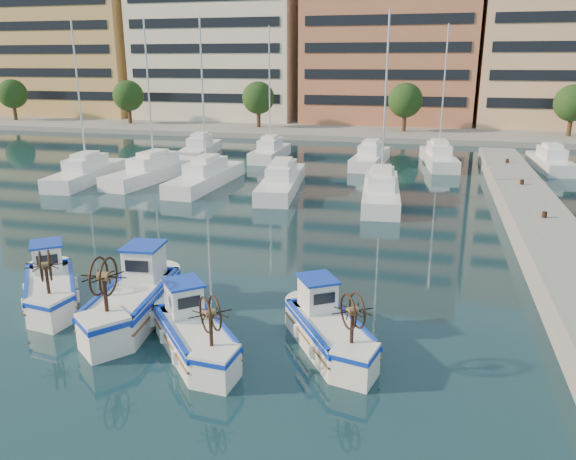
# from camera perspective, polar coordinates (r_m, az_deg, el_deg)

# --- Properties ---
(ground) EXTENTS (300.00, 300.00, 0.00)m
(ground) POSITION_cam_1_polar(r_m,az_deg,el_deg) (18.76, -10.71, -10.82)
(ground) COLOR #183A3E
(ground) RESTS_ON ground
(quay) EXTENTS (3.00, 60.00, 1.20)m
(quay) POSITION_cam_1_polar(r_m,az_deg,el_deg) (24.95, 26.62, -3.77)
(quay) COLOR gray
(quay) RESTS_ON ground
(waterfront) EXTENTS (180.00, 40.00, 25.60)m
(waterfront) POSITION_cam_1_polar(r_m,az_deg,el_deg) (80.05, 16.53, 17.93)
(waterfront) COLOR gray
(waterfront) RESTS_ON ground
(yacht_marina) EXTENTS (37.22, 23.99, 11.50)m
(yacht_marina) POSITION_cam_1_polar(r_m,az_deg,el_deg) (44.40, 0.16, 6.32)
(yacht_marina) COLOR white
(yacht_marina) RESTS_ON ground
(fishing_boat_a) EXTENTS (3.71, 4.16, 2.58)m
(fishing_boat_a) POSITION_cam_1_polar(r_m,az_deg,el_deg) (22.55, -23.02, -5.10)
(fishing_boat_a) COLOR white
(fishing_boat_a) RESTS_ON ground
(fishing_boat_b) EXTENTS (2.43, 4.84, 2.95)m
(fishing_boat_b) POSITION_cam_1_polar(r_m,az_deg,el_deg) (20.19, -15.36, -6.53)
(fishing_boat_b) COLOR white
(fishing_boat_b) RESTS_ON ground
(fishing_boat_c) EXTENTS (3.72, 3.95, 2.49)m
(fishing_boat_c) POSITION_cam_1_polar(r_m,az_deg,el_deg) (17.67, -9.54, -10.07)
(fishing_boat_c) COLOR white
(fishing_boat_c) RESTS_ON ground
(fishing_boat_d) EXTENTS (3.44, 4.10, 2.50)m
(fishing_boat_d) POSITION_cam_1_polar(r_m,az_deg,el_deg) (17.70, 4.09, -9.79)
(fishing_boat_d) COLOR white
(fishing_boat_d) RESTS_ON ground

